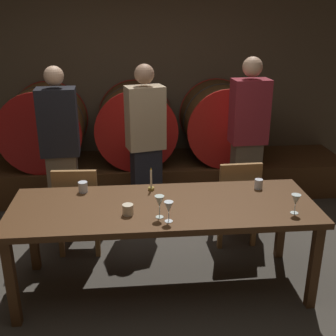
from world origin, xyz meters
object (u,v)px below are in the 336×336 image
at_px(wine_glass_right, 296,200).
at_px(cup_center, 128,210).
at_px(candle_center, 151,184).
at_px(guest_right, 247,140).
at_px(wine_barrel_right, 221,122).
at_px(wine_barrel_center, 136,124).
at_px(cup_right, 259,184).
at_px(guest_left, 61,150).
at_px(cup_left, 83,187).
at_px(wine_barrel_left, 45,126).
at_px(guest_center, 146,145).
at_px(chair_left, 79,205).
at_px(wine_glass_center, 169,208).
at_px(dining_table, 163,213).
at_px(wine_glass_left, 159,202).
at_px(chair_right, 236,198).

height_order(wine_glass_right, cup_center, wine_glass_right).
bearing_deg(candle_center, guest_right, 39.96).
height_order(wine_barrel_right, guest_right, guest_right).
distance_m(wine_barrel_center, cup_right, 2.05).
height_order(guest_left, wine_glass_right, guest_left).
height_order(wine_glass_right, cup_right, wine_glass_right).
bearing_deg(cup_left, candle_center, -1.07).
distance_m(wine_barrel_left, guest_center, 1.44).
distance_m(wine_barrel_left, guest_right, 2.41).
bearing_deg(wine_barrel_right, chair_left, -139.57).
relative_size(wine_barrel_right, cup_center, 11.60).
bearing_deg(cup_center, guest_right, 46.51).
bearing_deg(wine_glass_right, guest_center, 126.55).
height_order(guest_left, cup_left, guest_left).
xyz_separation_m(guest_left, guest_right, (1.95, 0.09, 0.04)).
bearing_deg(wine_glass_center, cup_center, 154.71).
relative_size(wine_barrel_left, wine_barrel_right, 1.00).
xyz_separation_m(chair_left, guest_center, (0.66, 0.57, 0.39)).
xyz_separation_m(dining_table, candle_center, (-0.08, 0.30, 0.13)).
xyz_separation_m(candle_center, cup_center, (-0.20, -0.44, -0.02)).
xyz_separation_m(wine_barrel_right, wine_glass_left, (-0.94, -2.24, -0.01)).
bearing_deg(cup_right, chair_left, 166.47).
bearing_deg(cup_right, cup_left, 177.62).
xyz_separation_m(wine_barrel_center, chair_left, (-0.58, -1.40, -0.41)).
relative_size(chair_left, guest_right, 0.49).
relative_size(chair_left, wine_glass_left, 5.06).
xyz_separation_m(wine_barrel_left, guest_left, (0.32, -0.91, -0.02)).
relative_size(guest_left, guest_center, 1.00).
distance_m(guest_center, wine_glass_right, 1.79).
height_order(wine_barrel_right, wine_glass_center, wine_barrel_right).
distance_m(wine_barrel_right, candle_center, 1.98).
bearing_deg(guest_right, dining_table, 47.47).
height_order(candle_center, cup_center, candle_center).
bearing_deg(wine_glass_left, cup_right, 27.38).
bearing_deg(cup_right, cup_center, -160.75).
xyz_separation_m(dining_table, wine_glass_left, (-0.05, -0.21, 0.20)).
bearing_deg(guest_right, wine_glass_right, 86.36).
height_order(chair_right, guest_center, guest_center).
xyz_separation_m(candle_center, cup_left, (-0.58, 0.01, -0.01)).
xyz_separation_m(wine_barrel_center, chair_right, (0.94, -1.36, -0.41)).
bearing_deg(chair_left, wine_glass_right, 156.48).
distance_m(guest_right, candle_center, 1.41).
bearing_deg(candle_center, cup_center, -114.23).
relative_size(candle_center, cup_left, 2.29).
bearing_deg(dining_table, wine_glass_right, -13.61).
bearing_deg(wine_glass_left, wine_barrel_left, 118.61).
relative_size(dining_table, cup_right, 28.73).
xyz_separation_m(chair_right, guest_right, (0.23, 0.54, 0.43)).
height_order(guest_right, cup_center, guest_right).
bearing_deg(wine_barrel_center, cup_right, -60.26).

